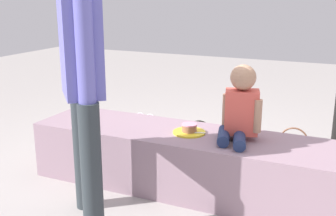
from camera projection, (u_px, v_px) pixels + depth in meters
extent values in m
plane|color=#A19A96|center=(198.00, 190.00, 2.88)|extent=(12.00, 12.00, 0.00)
cube|color=gray|center=(199.00, 163.00, 2.83)|extent=(2.36, 0.54, 0.40)
cylinder|color=navy|center=(224.00, 136.00, 2.64)|extent=(0.14, 0.26, 0.08)
cylinder|color=navy|center=(239.00, 140.00, 2.57)|extent=(0.14, 0.26, 0.08)
cube|color=#DF5447|center=(242.00, 112.00, 2.65)|extent=(0.24, 0.18, 0.28)
sphere|color=tan|center=(243.00, 77.00, 2.59)|extent=(0.16, 0.16, 0.16)
cylinder|color=tan|center=(226.00, 110.00, 2.72)|extent=(0.05, 0.05, 0.21)
cylinder|color=tan|center=(258.00, 116.00, 2.58)|extent=(0.05, 0.05, 0.21)
cylinder|color=#2C3338|center=(92.00, 173.00, 2.23)|extent=(0.11, 0.11, 0.77)
cylinder|color=#2C3338|center=(83.00, 149.00, 2.56)|extent=(0.11, 0.11, 0.77)
cube|color=#605EB6|center=(80.00, 41.00, 2.22)|extent=(0.37, 0.37, 0.59)
cylinder|color=#605EB6|center=(85.00, 56.00, 2.07)|extent=(0.09, 0.09, 0.56)
cylinder|color=#605EB6|center=(77.00, 47.00, 2.39)|extent=(0.09, 0.09, 0.56)
cylinder|color=yellow|center=(189.00, 132.00, 2.80)|extent=(0.22, 0.22, 0.01)
cylinder|color=#986345|center=(189.00, 128.00, 2.79)|extent=(0.10, 0.10, 0.05)
cylinder|color=pink|center=(189.00, 125.00, 2.79)|extent=(0.10, 0.10, 0.01)
cube|color=silver|center=(197.00, 133.00, 2.77)|extent=(0.11, 0.04, 0.00)
cube|color=#B259BF|center=(146.00, 135.00, 3.56)|extent=(0.21, 0.09, 0.30)
torus|color=white|center=(141.00, 117.00, 3.54)|extent=(0.08, 0.01, 0.08)
torus|color=white|center=(150.00, 119.00, 3.50)|extent=(0.08, 0.01, 0.08)
cylinder|color=silver|center=(133.00, 130.00, 3.86)|extent=(0.06, 0.06, 0.19)
cone|color=silver|center=(133.00, 118.00, 3.83)|extent=(0.06, 0.06, 0.03)
cylinder|color=#268C3F|center=(133.00, 116.00, 3.82)|extent=(0.03, 0.03, 0.02)
cube|color=white|center=(161.00, 130.00, 3.97)|extent=(0.34, 0.34, 0.12)
cube|color=black|center=(200.00, 145.00, 3.42)|extent=(0.27, 0.11, 0.22)
torus|color=black|center=(200.00, 132.00, 3.39)|extent=(0.20, 0.01, 0.20)
cube|color=brown|center=(292.00, 157.00, 3.12)|extent=(0.28, 0.14, 0.26)
torus|color=brown|center=(294.00, 141.00, 3.08)|extent=(0.21, 0.01, 0.21)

